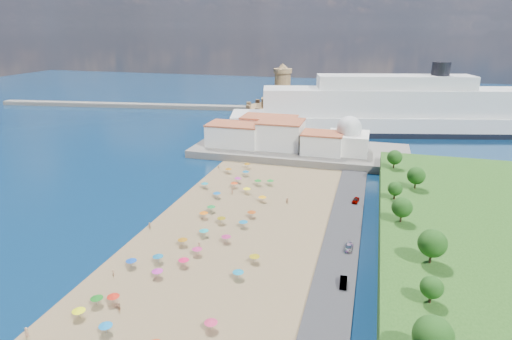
% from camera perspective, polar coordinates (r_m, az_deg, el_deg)
% --- Properties ---
extents(ground, '(700.00, 700.00, 0.00)m').
position_cam_1_polar(ground, '(120.01, -5.10, -7.16)').
color(ground, '#071938').
rests_on(ground, ground).
extents(terrace, '(90.00, 36.00, 3.00)m').
position_cam_1_polar(terrace, '(183.29, 5.86, 2.56)').
color(terrace, '#59544C').
rests_on(terrace, ground).
extents(jetty, '(18.00, 70.00, 2.40)m').
position_cam_1_polar(jetty, '(220.85, 1.80, 5.36)').
color(jetty, '#59544C').
rests_on(jetty, ground).
extents(breakwater, '(199.03, 34.77, 2.60)m').
position_cam_1_polar(breakwater, '(298.66, -14.78, 8.30)').
color(breakwater, '#59544C').
rests_on(breakwater, ground).
extents(waterfront_buildings, '(57.00, 29.00, 11.00)m').
position_cam_1_polar(waterfront_buildings, '(184.78, 1.96, 4.82)').
color(waterfront_buildings, silver).
rests_on(waterfront_buildings, terrace).
extents(domed_building, '(16.00, 16.00, 15.00)m').
position_cam_1_polar(domed_building, '(177.31, 12.21, 4.17)').
color(domed_building, silver).
rests_on(domed_building, terrace).
extents(fortress, '(40.00, 40.00, 32.40)m').
position_cam_1_polar(fortress, '(248.33, 3.49, 8.12)').
color(fortress, '#96714B').
rests_on(fortress, ground).
extents(cruise_ship, '(163.68, 61.88, 35.55)m').
position_cam_1_polar(cruise_ship, '(227.61, 17.68, 7.29)').
color(cruise_ship, black).
rests_on(cruise_ship, ground).
extents(beach_parasols, '(31.61, 118.15, 2.20)m').
position_cam_1_polar(beach_parasols, '(111.12, -6.96, -8.22)').
color(beach_parasols, gray).
rests_on(beach_parasols, beach).
extents(beachgoers, '(33.43, 96.82, 1.87)m').
position_cam_1_polar(beachgoers, '(113.88, -8.69, -8.18)').
color(beachgoers, tan).
rests_on(beachgoers, beach).
extents(parked_cars, '(2.34, 50.23, 1.42)m').
position_cam_1_polar(parked_cars, '(112.10, 12.44, -8.73)').
color(parked_cars, gray).
rests_on(parked_cars, promenade).
extents(hillside_trees, '(11.10, 109.96, 7.41)m').
position_cam_1_polar(hillside_trees, '(101.96, 20.39, -7.00)').
color(hillside_trees, '#382314').
rests_on(hillside_trees, hillside).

